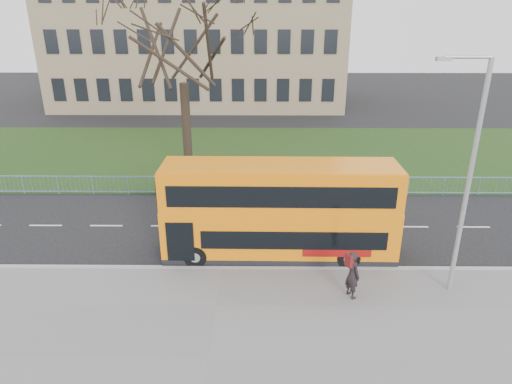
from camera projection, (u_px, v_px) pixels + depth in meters
ground at (224, 251)px, 20.03m from camera, size 120.00×120.00×0.00m
pavement at (208, 360)px, 13.75m from camera, size 80.00×10.50×0.12m
kerb at (222, 269)px, 18.57m from camera, size 80.00×0.20×0.14m
grass_verge at (239, 154)px, 33.28m from camera, size 80.00×15.40×0.08m
guard_railing at (233, 186)px, 25.95m from camera, size 40.00×0.12×1.10m
bare_tree at (183, 64)px, 26.75m from camera, size 9.52×9.52×13.60m
civic_building at (200, 37)px, 49.91m from camera, size 30.00×15.00×14.00m
yellow_bus at (280, 209)px, 18.94m from camera, size 9.69×2.42×4.05m
pedestrian at (352, 275)px, 16.39m from camera, size 0.69×0.79×1.82m
street_lamp at (467, 173)px, 15.40m from camera, size 1.79×0.19×8.46m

